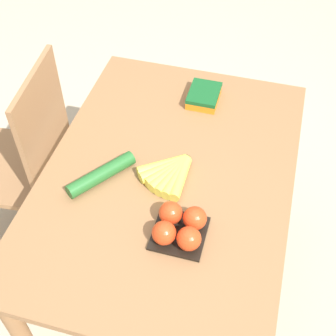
{
  "coord_description": "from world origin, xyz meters",
  "views": [
    {
      "loc": [
        -1.02,
        -0.28,
        1.96
      ],
      "look_at": [
        0.0,
        0.0,
        0.78
      ],
      "focal_mm": 50.0,
      "sensor_mm": 36.0,
      "label": 1
    }
  ],
  "objects_px": {
    "chair": "(28,162)",
    "carrot_bag": "(204,95)",
    "tomato_pack": "(180,227)",
    "cucumber_near": "(101,174)",
    "banana_bunch": "(170,172)"
  },
  "relations": [
    {
      "from": "chair",
      "to": "carrot_bag",
      "type": "height_order",
      "value": "chair"
    },
    {
      "from": "carrot_bag",
      "to": "tomato_pack",
      "type": "bearing_deg",
      "value": -174.2
    },
    {
      "from": "cucumber_near",
      "to": "chair",
      "type": "bearing_deg",
      "value": 66.11
    },
    {
      "from": "cucumber_near",
      "to": "carrot_bag",
      "type": "bearing_deg",
      "value": -26.27
    },
    {
      "from": "chair",
      "to": "banana_bunch",
      "type": "bearing_deg",
      "value": 74.62
    },
    {
      "from": "carrot_bag",
      "to": "chair",
      "type": "bearing_deg",
      "value": 114.01
    },
    {
      "from": "chair",
      "to": "banana_bunch",
      "type": "height_order",
      "value": "chair"
    },
    {
      "from": "carrot_bag",
      "to": "cucumber_near",
      "type": "distance_m",
      "value": 0.55
    },
    {
      "from": "tomato_pack",
      "to": "chair",
      "type": "bearing_deg",
      "value": 65.52
    },
    {
      "from": "tomato_pack",
      "to": "carrot_bag",
      "type": "height_order",
      "value": "tomato_pack"
    },
    {
      "from": "tomato_pack",
      "to": "carrot_bag",
      "type": "bearing_deg",
      "value": 5.8
    },
    {
      "from": "chair",
      "to": "cucumber_near",
      "type": "relative_size",
      "value": 4.14
    },
    {
      "from": "banana_bunch",
      "to": "carrot_bag",
      "type": "bearing_deg",
      "value": -3.18
    },
    {
      "from": "banana_bunch",
      "to": "tomato_pack",
      "type": "distance_m",
      "value": 0.24
    },
    {
      "from": "tomato_pack",
      "to": "banana_bunch",
      "type": "bearing_deg",
      "value": 21.84
    }
  ]
}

